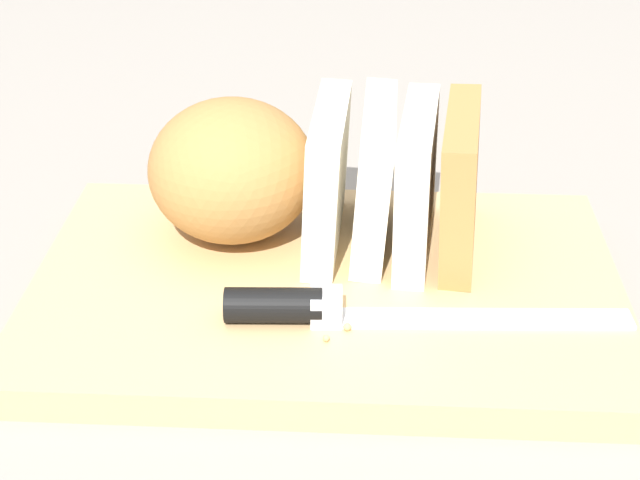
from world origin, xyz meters
TOP-DOWN VIEW (x-y plane):
  - ground_plane at (0.00, 0.00)m, footprint 3.00×3.00m
  - cutting_board at (0.00, 0.00)m, footprint 0.42×0.28m
  - bread_loaf at (-0.02, 0.06)m, footprint 0.25×0.15m
  - bread_knife at (0.00, -0.05)m, footprint 0.26×0.02m
  - crumb_near_knife at (-0.00, 0.02)m, footprint 0.01×0.01m
  - crumb_near_loaf at (0.01, -0.06)m, footprint 0.01×0.01m
  - crumb_stray_left at (-0.00, -0.07)m, footprint 0.00×0.00m
  - crumb_stray_right at (-0.01, 0.03)m, footprint 0.01×0.01m

SIDE VIEW (x-z plane):
  - ground_plane at x=0.00m, z-range 0.00..0.00m
  - cutting_board at x=0.00m, z-range 0.00..0.02m
  - crumb_stray_left at x=0.00m, z-range 0.02..0.03m
  - crumb_near_loaf at x=0.01m, z-range 0.02..0.03m
  - crumb_near_knife at x=0.00m, z-range 0.02..0.03m
  - crumb_stray_right at x=-0.01m, z-range 0.02..0.03m
  - bread_knife at x=0.00m, z-range 0.02..0.04m
  - bread_loaf at x=-0.02m, z-range 0.02..0.13m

